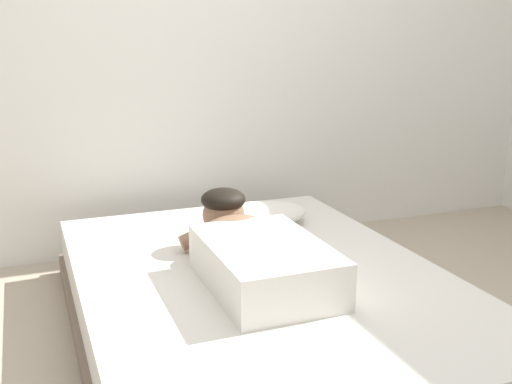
% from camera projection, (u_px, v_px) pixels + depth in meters
% --- Properties ---
extents(ground_plane, '(12.85, 12.85, 0.00)m').
position_uv_depth(ground_plane, '(332.00, 363.00, 2.35)').
color(ground_plane, tan).
extents(back_wall, '(4.42, 0.12, 2.50)m').
position_uv_depth(back_wall, '(208.00, 29.00, 3.45)').
color(back_wall, silver).
rests_on(back_wall, ground).
extents(bed, '(1.47, 2.07, 0.29)m').
position_uv_depth(bed, '(261.00, 305.00, 2.53)').
color(bed, '#726051').
rests_on(bed, ground).
extents(pillow, '(0.52, 0.32, 0.11)m').
position_uv_depth(pillow, '(257.00, 215.00, 3.07)').
color(pillow, white).
rests_on(pillow, bed).
extents(person_lying, '(0.43, 0.92, 0.27)m').
position_uv_depth(person_lying, '(252.00, 250.00, 2.43)').
color(person_lying, silver).
rests_on(person_lying, bed).
extents(coffee_cup, '(0.12, 0.09, 0.07)m').
position_uv_depth(coffee_cup, '(272.00, 226.00, 2.96)').
color(coffee_cup, white).
rests_on(coffee_cup, bed).
extents(cell_phone, '(0.07, 0.14, 0.01)m').
position_uv_depth(cell_phone, '(204.00, 272.00, 2.48)').
color(cell_phone, black).
rests_on(cell_phone, bed).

